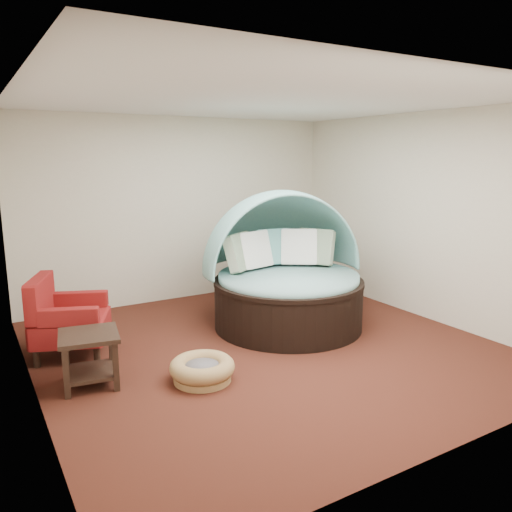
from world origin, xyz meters
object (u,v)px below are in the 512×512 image
canopy_daybed (285,263)px  side_table (90,352)px  pet_basket (202,369)px  red_armchair (66,319)px

canopy_daybed → side_table: (-2.66, -0.56, -0.49)m
pet_basket → side_table: size_ratio=1.30×
canopy_daybed → pet_basket: 2.10m
canopy_daybed → red_armchair: (-2.72, 0.36, -0.41)m
pet_basket → canopy_daybed: bearing=31.5°
canopy_daybed → red_armchair: size_ratio=2.31×
side_table → red_armchair: bearing=93.4°
pet_basket → red_armchair: red_armchair is taller
canopy_daybed → red_armchair: bearing=-176.7°
pet_basket → side_table: side_table is taller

